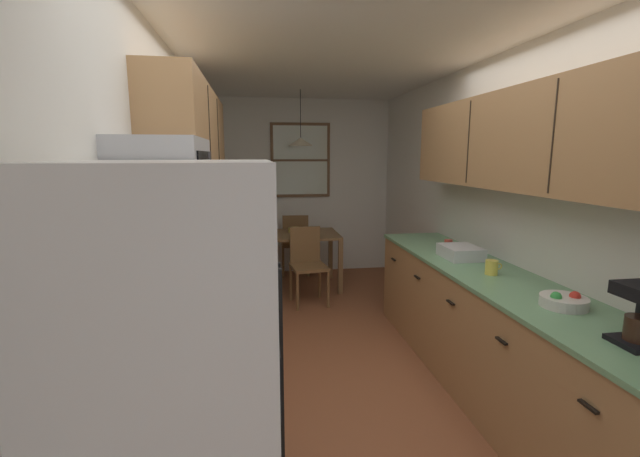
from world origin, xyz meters
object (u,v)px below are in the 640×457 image
object	(u,v)px
mug_by_coffeemaker	(448,245)
fruit_bowl	(564,301)
stove_range	(200,395)
microwave_over_range	(165,175)
mug_spare	(492,267)
trash_bin	(256,281)
dish_rack	(461,252)
dining_chair_near	(307,261)
dining_chair_far	(295,241)
refrigerator	(180,405)
dining_table	(301,242)
storage_canister	(205,277)
table_serving_bowl	(296,230)

from	to	relation	value
mug_by_coffeemaker	fruit_bowl	distance (m)	1.42
stove_range	mug_by_coffeemaker	xyz separation A→B (m)	(2.00, 1.29, 0.48)
microwave_over_range	mug_spare	world-z (taller)	microwave_over_range
trash_bin	fruit_bowl	bearing A→B (deg)	-56.82
stove_range	mug_spare	world-z (taller)	stove_range
mug_by_coffeemaker	dish_rack	distance (m)	0.26
dining_chair_near	dining_chair_far	xyz separation A→B (m)	(-0.03, 1.19, 0.00)
stove_range	dish_rack	bearing A→B (deg)	27.51
refrigerator	stove_range	bearing A→B (deg)	92.82
dining_table	stove_range	bearing A→B (deg)	-105.39
fruit_bowl	stove_range	bearing A→B (deg)	176.49
trash_bin	storage_canister	distance (m)	2.16
table_serving_bowl	mug_spare	bearing A→B (deg)	-67.69
dining_table	mug_spare	size ratio (longest dim) A/B	7.70
refrigerator	table_serving_bowl	distance (m)	4.13
trash_bin	storage_canister	xyz separation A→B (m)	(-0.30, -2.04, 0.66)
microwave_over_range	mug_spare	size ratio (longest dim) A/B	4.90
stove_range	mug_by_coffeemaker	size ratio (longest dim) A/B	10.24
dining_chair_near	storage_canister	distance (m)	2.41
refrigerator	dining_chair_far	world-z (taller)	refrigerator
dining_chair_near	table_serving_bowl	xyz separation A→B (m)	(-0.07, 0.68, 0.26)
refrigerator	microwave_over_range	size ratio (longest dim) A/B	2.81
trash_bin	mug_spare	world-z (taller)	mug_spare
dish_rack	microwave_over_range	bearing A→B (deg)	-153.78
microwave_over_range	table_serving_bowl	world-z (taller)	microwave_over_range
stove_range	storage_canister	bearing A→B (deg)	90.67
storage_canister	dish_rack	world-z (taller)	storage_canister
dish_rack	table_serving_bowl	xyz separation A→B (m)	(-1.16, 2.31, -0.19)
dining_chair_far	mug_by_coffeemaker	bearing A→B (deg)	-66.07
storage_canister	table_serving_bowl	size ratio (longest dim) A/B	0.93
dining_chair_near	trash_bin	world-z (taller)	dining_chair_near
dining_table	dining_chair_near	bearing A→B (deg)	-89.45
fruit_bowl	dish_rack	distance (m)	1.16
dining_table	trash_bin	distance (m)	1.00
mug_spare	table_serving_bowl	xyz separation A→B (m)	(-1.15, 2.80, -0.19)
stove_range	dining_table	world-z (taller)	stove_range
microwave_over_range	dining_chair_near	size ratio (longest dim) A/B	0.68
dining_chair_far	fruit_bowl	size ratio (longest dim) A/B	3.58
storage_canister	dish_rack	bearing A→B (deg)	15.65
refrigerator	microwave_over_range	xyz separation A→B (m)	(-0.15, 0.72, 0.79)
stove_range	table_serving_bowl	bearing A→B (deg)	76.09
refrigerator	storage_canister	world-z (taller)	refrigerator
trash_bin	mug_by_coffeemaker	size ratio (longest dim) A/B	6.19
dining_table	dining_chair_near	xyz separation A→B (m)	(0.01, -0.60, -0.12)
refrigerator	trash_bin	size ratio (longest dim) A/B	2.59
stove_range	dining_table	xyz separation A→B (m)	(0.90, 3.25, 0.15)
refrigerator	microwave_over_range	bearing A→B (deg)	101.73
trash_bin	dining_chair_far	bearing A→B (deg)	66.83
mug_spare	fruit_bowl	bearing A→B (deg)	-86.27
dining_chair_far	refrigerator	bearing A→B (deg)	-100.32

